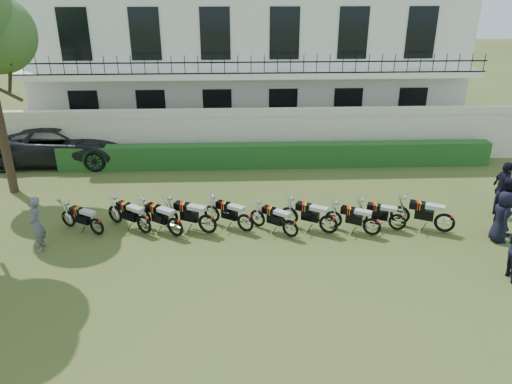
{
  "coord_description": "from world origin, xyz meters",
  "views": [
    {
      "loc": [
        -0.68,
        -12.44,
        7.52
      ],
      "look_at": [
        -0.09,
        1.5,
        1.36
      ],
      "focal_mm": 35.0,
      "sensor_mm": 36.0,
      "label": 1
    }
  ],
  "objects_px": {
    "motorcycle_5": "(290,224)",
    "motorcycle_6": "(329,220)",
    "motorcycle_7": "(372,223)",
    "officer_3": "(502,217)",
    "motorcycle_2": "(175,223)",
    "suv": "(62,143)",
    "inspector": "(36,224)",
    "motorcycle_3": "(207,219)",
    "officer_4": "(505,205)",
    "motorcycle_4": "(245,219)",
    "officer_5": "(503,190)",
    "motorcycle_8": "(398,218)",
    "motorcycle_1": "(144,220)",
    "motorcycle_0": "(96,223)",
    "motorcycle_9": "(445,218)"
  },
  "relations": [
    {
      "from": "motorcycle_4",
      "to": "officer_5",
      "type": "distance_m",
      "value": 8.57
    },
    {
      "from": "motorcycle_6",
      "to": "motorcycle_8",
      "type": "height_order",
      "value": "motorcycle_6"
    },
    {
      "from": "motorcycle_5",
      "to": "suv",
      "type": "height_order",
      "value": "suv"
    },
    {
      "from": "motorcycle_7",
      "to": "officer_5",
      "type": "xyz_separation_m",
      "value": [
        4.61,
        1.18,
        0.51
      ]
    },
    {
      "from": "officer_4",
      "to": "motorcycle_5",
      "type": "bearing_deg",
      "value": 74.12
    },
    {
      "from": "motorcycle_5",
      "to": "motorcycle_8",
      "type": "relative_size",
      "value": 0.91
    },
    {
      "from": "motorcycle_3",
      "to": "motorcycle_5",
      "type": "bearing_deg",
      "value": -72.35
    },
    {
      "from": "motorcycle_1",
      "to": "motorcycle_9",
      "type": "xyz_separation_m",
      "value": [
        9.39,
        -0.31,
        0.02
      ]
    },
    {
      "from": "officer_5",
      "to": "motorcycle_6",
      "type": "bearing_deg",
      "value": 100.17
    },
    {
      "from": "motorcycle_6",
      "to": "officer_4",
      "type": "height_order",
      "value": "officer_4"
    },
    {
      "from": "motorcycle_1",
      "to": "motorcycle_8",
      "type": "relative_size",
      "value": 0.98
    },
    {
      "from": "motorcycle_3",
      "to": "motorcycle_5",
      "type": "distance_m",
      "value": 2.58
    },
    {
      "from": "motorcycle_0",
      "to": "officer_4",
      "type": "relative_size",
      "value": 0.86
    },
    {
      "from": "officer_3",
      "to": "officer_5",
      "type": "relative_size",
      "value": 0.84
    },
    {
      "from": "motorcycle_3",
      "to": "inspector",
      "type": "relative_size",
      "value": 1.12
    },
    {
      "from": "motorcycle_5",
      "to": "motorcycle_7",
      "type": "distance_m",
      "value": 2.54
    },
    {
      "from": "motorcycle_9",
      "to": "officer_3",
      "type": "bearing_deg",
      "value": -84.78
    },
    {
      "from": "motorcycle_0",
      "to": "motorcycle_5",
      "type": "height_order",
      "value": "motorcycle_5"
    },
    {
      "from": "officer_3",
      "to": "officer_4",
      "type": "relative_size",
      "value": 0.88
    },
    {
      "from": "motorcycle_2",
      "to": "motorcycle_6",
      "type": "xyz_separation_m",
      "value": [
        4.75,
        -0.02,
        -0.0
      ]
    },
    {
      "from": "motorcycle_8",
      "to": "inspector",
      "type": "relative_size",
      "value": 0.97
    },
    {
      "from": "motorcycle_3",
      "to": "suv",
      "type": "distance_m",
      "value": 9.44
    },
    {
      "from": "motorcycle_2",
      "to": "motorcycle_4",
      "type": "distance_m",
      "value": 2.18
    },
    {
      "from": "motorcycle_1",
      "to": "motorcycle_7",
      "type": "xyz_separation_m",
      "value": [
        7.07,
        -0.41,
        -0.03
      ]
    },
    {
      "from": "motorcycle_1",
      "to": "suv",
      "type": "height_order",
      "value": "suv"
    },
    {
      "from": "motorcycle_9",
      "to": "motorcycle_5",
      "type": "bearing_deg",
      "value": 117.39
    },
    {
      "from": "motorcycle_2",
      "to": "motorcycle_5",
      "type": "height_order",
      "value": "motorcycle_2"
    },
    {
      "from": "motorcycle_1",
      "to": "officer_4",
      "type": "distance_m",
      "value": 11.24
    },
    {
      "from": "inspector",
      "to": "officer_3",
      "type": "xyz_separation_m",
      "value": [
        13.76,
        -0.03,
        -0.03
      ]
    },
    {
      "from": "motorcycle_3",
      "to": "motorcycle_7",
      "type": "xyz_separation_m",
      "value": [
        5.09,
        -0.33,
        -0.06
      ]
    },
    {
      "from": "motorcycle_1",
      "to": "motorcycle_3",
      "type": "relative_size",
      "value": 0.85
    },
    {
      "from": "motorcycle_2",
      "to": "officer_5",
      "type": "bearing_deg",
      "value": -50.08
    },
    {
      "from": "motorcycle_1",
      "to": "motorcycle_8",
      "type": "distance_m",
      "value": 7.96
    },
    {
      "from": "motorcycle_7",
      "to": "officer_3",
      "type": "relative_size",
      "value": 1.02
    },
    {
      "from": "motorcycle_9",
      "to": "officer_3",
      "type": "xyz_separation_m",
      "value": [
        1.45,
        -0.55,
        0.3
      ]
    },
    {
      "from": "motorcycle_7",
      "to": "suv",
      "type": "relative_size",
      "value": 0.28
    },
    {
      "from": "suv",
      "to": "motorcycle_3",
      "type": "bearing_deg",
      "value": -135.71
    },
    {
      "from": "motorcycle_5",
      "to": "motorcycle_6",
      "type": "distance_m",
      "value": 1.22
    },
    {
      "from": "motorcycle_5",
      "to": "officer_4",
      "type": "bearing_deg",
      "value": -51.08
    },
    {
      "from": "motorcycle_4",
      "to": "suv",
      "type": "height_order",
      "value": "suv"
    },
    {
      "from": "suv",
      "to": "inspector",
      "type": "bearing_deg",
      "value": -167.32
    },
    {
      "from": "motorcycle_6",
      "to": "motorcycle_9",
      "type": "relative_size",
      "value": 0.95
    },
    {
      "from": "motorcycle_0",
      "to": "suv",
      "type": "distance_m",
      "value": 7.45
    },
    {
      "from": "motorcycle_1",
      "to": "officer_5",
      "type": "bearing_deg",
      "value": -50.04
    },
    {
      "from": "motorcycle_2",
      "to": "officer_5",
      "type": "xyz_separation_m",
      "value": [
        10.69,
        1.0,
        0.47
      ]
    },
    {
      "from": "motorcycle_0",
      "to": "officer_4",
      "type": "height_order",
      "value": "officer_4"
    },
    {
      "from": "motorcycle_6",
      "to": "officer_3",
      "type": "relative_size",
      "value": 1.08
    },
    {
      "from": "motorcycle_6",
      "to": "officer_5",
      "type": "relative_size",
      "value": 0.91
    },
    {
      "from": "motorcycle_7",
      "to": "motorcycle_2",
      "type": "bearing_deg",
      "value": 115.88
    },
    {
      "from": "motorcycle_3",
      "to": "officer_5",
      "type": "distance_m",
      "value": 9.75
    }
  ]
}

